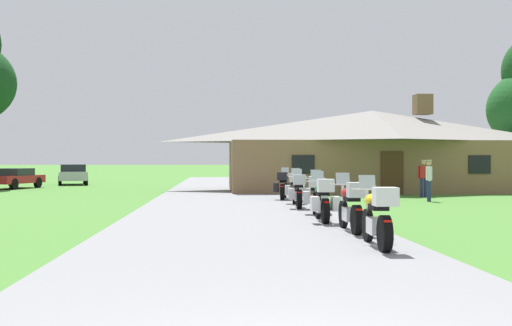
# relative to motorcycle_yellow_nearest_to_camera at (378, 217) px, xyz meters

# --- Properties ---
(ground_plane) EXTENTS (500.00, 500.00, 0.00)m
(ground_plane) POSITION_rel_motorcycle_yellow_nearest_to_camera_xyz_m (-2.31, 12.95, -0.62)
(ground_plane) COLOR #42752D
(asphalt_driveway) EXTENTS (6.40, 80.00, 0.06)m
(asphalt_driveway) POSITION_rel_motorcycle_yellow_nearest_to_camera_xyz_m (-2.31, 10.95, -0.59)
(asphalt_driveway) COLOR slate
(asphalt_driveway) RESTS_ON ground
(motorcycle_yellow_nearest_to_camera) EXTENTS (0.66, 2.08, 1.30)m
(motorcycle_yellow_nearest_to_camera) POSITION_rel_motorcycle_yellow_nearest_to_camera_xyz_m (0.00, 0.00, 0.00)
(motorcycle_yellow_nearest_to_camera) COLOR black
(motorcycle_yellow_nearest_to_camera) RESTS_ON asphalt_driveway
(motorcycle_red_second_in_row) EXTENTS (0.66, 2.08, 1.30)m
(motorcycle_red_second_in_row) POSITION_rel_motorcycle_yellow_nearest_to_camera_xyz_m (0.06, 2.57, 0.00)
(motorcycle_red_second_in_row) COLOR black
(motorcycle_red_second_in_row) RESTS_ON asphalt_driveway
(motorcycle_green_third_in_row) EXTENTS (0.74, 2.08, 1.30)m
(motorcycle_green_third_in_row) POSITION_rel_motorcycle_yellow_nearest_to_camera_xyz_m (-0.18, 4.89, -0.01)
(motorcycle_green_third_in_row) COLOR black
(motorcycle_green_third_in_row) RESTS_ON asphalt_driveway
(motorcycle_green_fourth_in_row) EXTENTS (0.93, 2.08, 1.30)m
(motorcycle_green_fourth_in_row) POSITION_rel_motorcycle_yellow_nearest_to_camera_xyz_m (0.06, 7.62, -0.01)
(motorcycle_green_fourth_in_row) COLOR black
(motorcycle_green_fourth_in_row) RESTS_ON asphalt_driveway
(motorcycle_silver_fifth_in_row) EXTENTS (0.81, 2.08, 1.30)m
(motorcycle_silver_fifth_in_row) POSITION_rel_motorcycle_yellow_nearest_to_camera_xyz_m (-0.17, 9.82, -0.01)
(motorcycle_silver_fifth_in_row) COLOR black
(motorcycle_silver_fifth_in_row) RESTS_ON asphalt_driveway
(motorcycle_yellow_sixth_in_row) EXTENTS (0.90, 2.08, 1.30)m
(motorcycle_yellow_sixth_in_row) POSITION_rel_motorcycle_yellow_nearest_to_camera_xyz_m (0.01, 12.28, -0.01)
(motorcycle_yellow_sixth_in_row) COLOR black
(motorcycle_yellow_sixth_in_row) RESTS_ON asphalt_driveway
(motorcycle_black_farthest_in_row) EXTENTS (0.96, 2.07, 1.30)m
(motorcycle_black_farthest_in_row) POSITION_rel_motorcycle_yellow_nearest_to_camera_xyz_m (-0.17, 14.74, -0.01)
(motorcycle_black_farthest_in_row) COLOR black
(motorcycle_black_farthest_in_row) RESTS_ON asphalt_driveway
(stone_lodge) EXTENTS (16.45, 8.23, 5.28)m
(stone_lodge) POSITION_rel_motorcycle_yellow_nearest_to_camera_xyz_m (5.60, 22.96, 1.64)
(stone_lodge) COLOR brown
(stone_lodge) RESTS_ON ground
(bystander_red_shirt_near_lodge) EXTENTS (0.55, 0.24, 1.69)m
(bystander_red_shirt_near_lodge) POSITION_rel_motorcycle_yellow_nearest_to_camera_xyz_m (6.47, 17.00, 0.33)
(bystander_red_shirt_near_lodge) COLOR navy
(bystander_red_shirt_near_lodge) RESTS_ON ground
(bystander_white_shirt_beside_signpost) EXTENTS (0.30, 0.54, 1.69)m
(bystander_white_shirt_beside_signpost) POSITION_rel_motorcycle_yellow_nearest_to_camera_xyz_m (5.62, 13.74, 0.33)
(bystander_white_shirt_beside_signpost) COLOR navy
(bystander_white_shirt_beside_signpost) RESTS_ON ground
(parked_silver_suv_far_left) EXTENTS (2.86, 4.90, 1.40)m
(parked_silver_suv_far_left) POSITION_rel_motorcycle_yellow_nearest_to_camera_xyz_m (-12.83, 33.29, 0.16)
(parked_silver_suv_far_left) COLOR #ADAFB7
(parked_silver_suv_far_left) RESTS_ON ground
(parked_red_sedan_far_left) EXTENTS (2.82, 4.53, 1.20)m
(parked_red_sedan_far_left) POSITION_rel_motorcycle_yellow_nearest_to_camera_xyz_m (-14.93, 27.13, 0.02)
(parked_red_sedan_far_left) COLOR maroon
(parked_red_sedan_far_left) RESTS_ON ground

